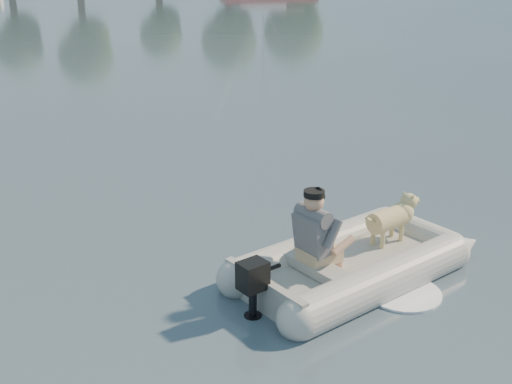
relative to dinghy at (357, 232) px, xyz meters
name	(u,v)px	position (x,y,z in m)	size (l,w,h in m)	color
water	(288,314)	(-1.07, -0.56, -0.52)	(160.00, 160.00, 0.00)	slate
dinghy	(357,232)	(0.00, 0.00, 0.00)	(4.37, 3.38, 1.25)	#A6A6A1
man	(314,231)	(-0.61, -0.15, 0.17)	(0.65, 0.55, 0.96)	#5E5D61
dog	(388,223)	(0.53, 0.22, -0.06)	(0.83, 0.30, 0.55)	tan
outboard_motor	(253,292)	(-1.41, -0.46, -0.25)	(0.37, 0.26, 0.70)	black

